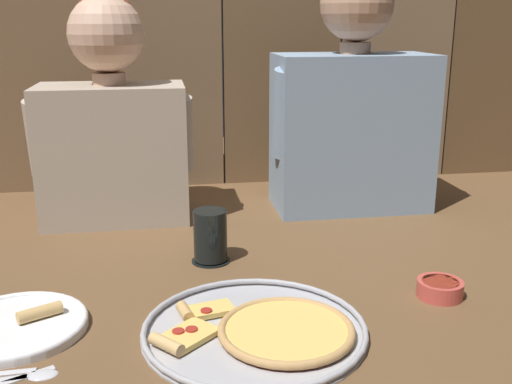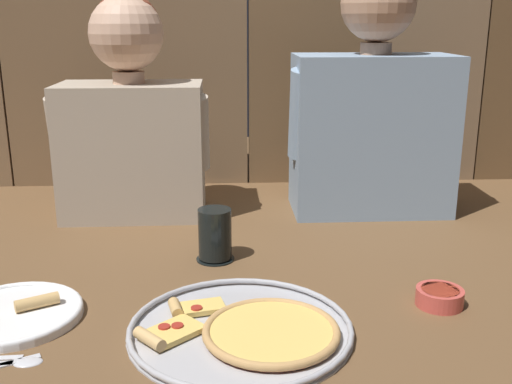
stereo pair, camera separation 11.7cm
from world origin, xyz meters
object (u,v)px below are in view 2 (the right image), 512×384
Objects in this scene: dinner_plate at (13,313)px; drinking_glass at (215,235)px; dipping_bowl at (440,296)px; diner_left at (131,117)px; diner_right at (373,103)px; pizza_tray at (248,329)px.

drinking_glass is (0.35, 0.25, 0.05)m from dinner_plate.
dipping_bowl is 0.15× the size of diner_left.
diner_right is at bearing 37.43° from dinner_plate.
dipping_bowl is at bearing -90.32° from diner_right.
dinner_plate is at bearing 169.14° from pizza_tray.
drinking_glass is (-0.06, 0.33, 0.05)m from pizza_tray.
diner_left is at bearing 137.36° from dipping_bowl.
diner_right reaches higher than diner_left.
drinking_glass is 0.20× the size of diner_left.
diner_right reaches higher than pizza_tray.
dipping_bowl is at bearing -42.64° from diner_left.
diner_right is (0.36, 0.66, 0.28)m from pizza_tray.
drinking_glass is 0.48m from dipping_bowl.
drinking_glass is at bearing -140.89° from diner_right.
diner_left reaches higher than dinner_plate.
pizza_tray is 3.28× the size of drinking_glass.
diner_left is (-0.27, 0.66, 0.25)m from pizza_tray.
pizza_tray is at bearing -166.22° from dipping_bowl.
pizza_tray is at bearing -67.70° from diner_left.
dinner_plate reaches higher than dipping_bowl.
diner_right reaches higher than dinner_plate.
diner_right reaches higher than dipping_bowl.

